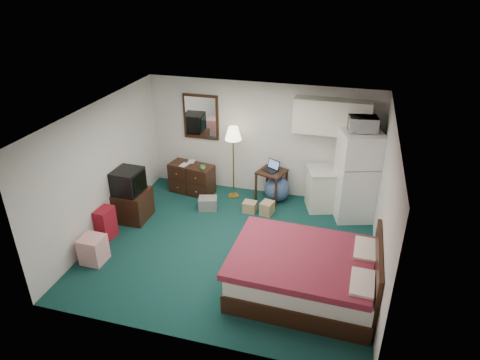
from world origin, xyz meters
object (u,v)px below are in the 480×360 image
(desk, at_px, (271,185))
(bed, at_px, (303,274))
(dresser, at_px, (192,178))
(floor_lamp, at_px, (233,163))
(kitchen_counter, at_px, (327,190))
(tv_stand, at_px, (133,205))
(suitcase, at_px, (106,224))
(fridge, at_px, (357,175))

(desk, bearing_deg, bed, -51.11)
(dresser, xyz_separation_m, floor_lamp, (0.96, 0.06, 0.48))
(dresser, bearing_deg, kitchen_counter, 11.46)
(dresser, xyz_separation_m, desk, (1.79, 0.13, 0.01))
(dresser, bearing_deg, tv_stand, -108.55)
(desk, xyz_separation_m, kitchen_counter, (1.19, -0.04, 0.08))
(desk, bearing_deg, tv_stand, -131.68)
(floor_lamp, xyz_separation_m, suitcase, (-1.84, -2.20, -0.50))
(desk, distance_m, kitchen_counter, 1.19)
(kitchen_counter, bearing_deg, tv_stand, -176.09)
(fridge, distance_m, tv_stand, 4.50)
(floor_lamp, distance_m, bed, 3.34)
(desk, distance_m, bed, 2.98)
(bed, relative_size, tv_stand, 3.23)
(kitchen_counter, height_order, suitcase, kitchen_counter)
(desk, distance_m, suitcase, 3.51)
(desk, bearing_deg, suitcase, -122.11)
(dresser, distance_m, tv_stand, 1.56)
(kitchen_counter, height_order, bed, kitchen_counter)
(floor_lamp, xyz_separation_m, fridge, (2.58, -0.14, 0.10))
(floor_lamp, relative_size, kitchen_counter, 1.89)
(suitcase, bearing_deg, desk, 44.27)
(dresser, bearing_deg, fridge, 8.30)
(bed, height_order, suitcase, bed)
(tv_stand, bearing_deg, kitchen_counter, 21.13)
(fridge, distance_m, bed, 2.70)
(suitcase, bearing_deg, kitchen_counter, 33.95)
(bed, xyz_separation_m, tv_stand, (-3.61, 1.27, -0.04))
(fridge, bearing_deg, floor_lamp, 160.10)
(desk, height_order, suitcase, desk)
(dresser, height_order, tv_stand, dresser)
(bed, bearing_deg, floor_lamp, 127.14)
(fridge, xyz_separation_m, bed, (-0.66, -2.56, -0.57))
(fridge, xyz_separation_m, tv_stand, (-4.27, -1.29, -0.61))
(fridge, relative_size, bed, 0.85)
(dresser, relative_size, suitcase, 1.58)
(kitchen_counter, height_order, fridge, fridge)
(floor_lamp, distance_m, suitcase, 2.92)
(fridge, distance_m, suitcase, 4.92)
(bed, xyz_separation_m, suitcase, (-3.76, 0.50, -0.03))
(dresser, height_order, bed, bed)
(kitchen_counter, distance_m, bed, 2.74)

